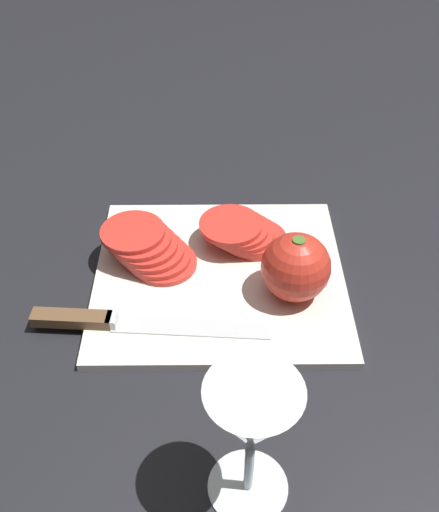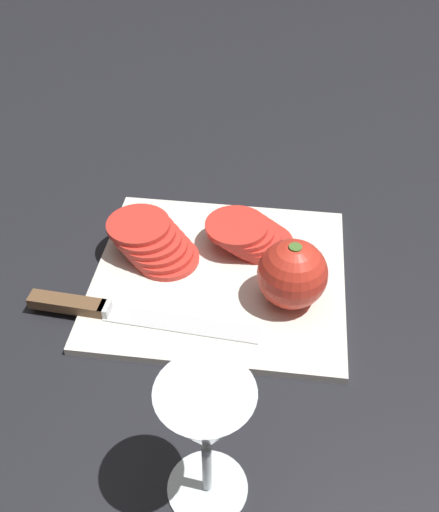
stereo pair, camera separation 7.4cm
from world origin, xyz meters
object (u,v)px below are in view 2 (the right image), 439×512
object	(u,v)px
whole_tomato	(292,274)
tomato_slice_stack_far	(153,242)
wine_glass	(206,426)
tomato_slice_stack_near	(250,235)
knife	(97,309)

from	to	relation	value
whole_tomato	tomato_slice_stack_far	distance (m)	0.19
wine_glass	tomato_slice_stack_near	size ratio (longest dim) A/B	1.29
tomato_slice_stack_near	tomato_slice_stack_far	world-z (taller)	tomato_slice_stack_far
knife	tomato_slice_stack_far	distance (m)	0.12
whole_tomato	tomato_slice_stack_near	world-z (taller)	whole_tomato
whole_tomato	tomato_slice_stack_near	xyz separation A→B (m)	(-0.06, 0.09, -0.02)
wine_glass	tomato_slice_stack_near	xyz separation A→B (m)	(0.01, 0.34, -0.08)
wine_glass	tomato_slice_stack_far	xyz separation A→B (m)	(-0.12, 0.31, -0.08)
whole_tomato	knife	size ratio (longest dim) A/B	0.30
knife	tomato_slice_stack_near	size ratio (longest dim) A/B	2.36
wine_glass	tomato_slice_stack_far	size ratio (longest dim) A/B	1.24
wine_glass	tomato_slice_stack_near	bearing A→B (deg)	88.63
wine_glass	knife	bearing A→B (deg)	129.37
tomato_slice_stack_far	knife	bearing A→B (deg)	-112.20
wine_glass	whole_tomato	xyz separation A→B (m)	(0.07, 0.25, -0.05)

